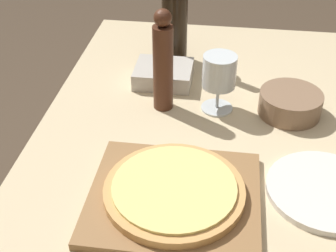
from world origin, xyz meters
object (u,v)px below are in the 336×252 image
at_px(wine_bottle, 175,13).
at_px(pepper_mill, 163,63).
at_px(wine_glass, 219,74).
at_px(pizza, 174,190).
at_px(small_bowl, 290,103).

xyz_separation_m(wine_bottle, pepper_mill, (0.00, -0.25, -0.02)).
relative_size(pepper_mill, wine_glass, 1.76).
distance_m(pizza, wine_glass, 0.35).
height_order(wine_bottle, small_bowl, wine_bottle).
relative_size(wine_bottle, small_bowl, 2.32).
bearing_deg(pepper_mill, wine_glass, 3.74).
xyz_separation_m(pepper_mill, small_bowl, (0.31, 0.01, -0.10)).
bearing_deg(wine_glass, small_bowl, 1.38).
distance_m(wine_glass, small_bowl, 0.19).
bearing_deg(wine_bottle, small_bowl, -37.24).
relative_size(wine_glass, small_bowl, 0.97).
xyz_separation_m(pepper_mill, wine_glass, (0.13, 0.01, -0.02)).
xyz_separation_m(wine_glass, small_bowl, (0.18, 0.00, -0.07)).
xyz_separation_m(pizza, wine_glass, (0.07, 0.34, 0.07)).
xyz_separation_m(pizza, wine_bottle, (-0.07, 0.58, 0.11)).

